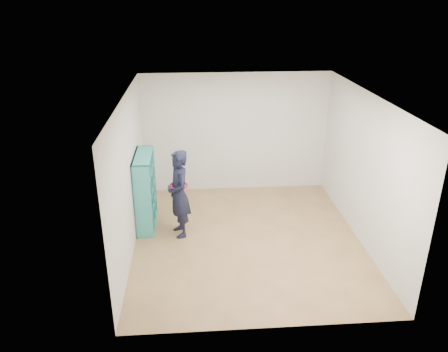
{
  "coord_description": "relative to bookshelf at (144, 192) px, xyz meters",
  "views": [
    {
      "loc": [
        -0.93,
        -6.74,
        4.12
      ],
      "look_at": [
        -0.4,
        0.3,
        1.13
      ],
      "focal_mm": 35.0,
      "sensor_mm": 36.0,
      "label": 1
    }
  ],
  "objects": [
    {
      "name": "wall_front",
      "position": [
        1.86,
        -2.95,
        0.62
      ],
      "size": [
        4.0,
        0.02,
        2.6
      ],
      "primitive_type": "cube",
      "color": "silver",
      "rests_on": "floor"
    },
    {
      "name": "wall_back",
      "position": [
        1.86,
        1.55,
        0.62
      ],
      "size": [
        4.0,
        0.02,
        2.6
      ],
      "primitive_type": "cube",
      "color": "silver",
      "rests_on": "floor"
    },
    {
      "name": "floor",
      "position": [
        1.86,
        -0.7,
        -0.68
      ],
      "size": [
        4.5,
        4.5,
        0.0
      ],
      "primitive_type": "plane",
      "color": "olive",
      "rests_on": "ground"
    },
    {
      "name": "smartphone",
      "position": [
        0.48,
        -0.36,
        0.23
      ],
      "size": [
        0.06,
        0.08,
        0.13
      ],
      "rotation": [
        0.27,
        0.0,
        0.59
      ],
      "color": "silver",
      "rests_on": "person"
    },
    {
      "name": "wall_right",
      "position": [
        3.86,
        -0.7,
        0.62
      ],
      "size": [
        0.02,
        4.5,
        2.6
      ],
      "primitive_type": "cube",
      "color": "silver",
      "rests_on": "floor"
    },
    {
      "name": "bookshelf",
      "position": [
        0.0,
        0.0,
        0.0
      ],
      "size": [
        0.31,
        1.06,
        1.41
      ],
      "color": "teal",
      "rests_on": "floor"
    },
    {
      "name": "person",
      "position": [
        0.66,
        -0.4,
        0.12
      ],
      "size": [
        0.54,
        0.67,
        1.62
      ],
      "rotation": [
        0.0,
        0.0,
        -1.29
      ],
      "color": "black",
      "rests_on": "floor"
    },
    {
      "name": "ceiling",
      "position": [
        1.86,
        -0.7,
        1.92
      ],
      "size": [
        4.5,
        4.5,
        0.0
      ],
      "primitive_type": "plane",
      "color": "white",
      "rests_on": "wall_back"
    },
    {
      "name": "wall_left",
      "position": [
        -0.14,
        -0.7,
        0.62
      ],
      "size": [
        0.02,
        4.5,
        2.6
      ],
      "primitive_type": "cube",
      "color": "silver",
      "rests_on": "floor"
    }
  ]
}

